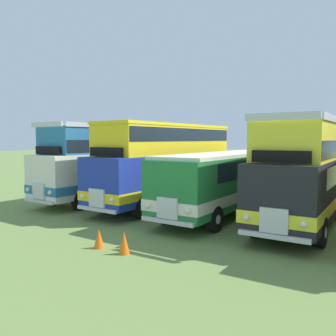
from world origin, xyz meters
TOP-DOWN VIEW (x-y plane):
  - bus_first_in_row at (-13.30, 0.13)m, footprint 2.88×10.82m
  - bus_second_in_row at (-9.50, 0.36)m, footprint 2.74×11.09m
  - bus_third_in_row at (-5.70, 0.03)m, footprint 2.71×11.00m
  - bus_fourth_in_row at (-1.90, -0.16)m, footprint 2.71×10.19m
  - cone_near_end at (-6.96, -7.83)m, footprint 0.36×0.36m
  - cone_mid_row at (-5.85, -7.85)m, footprint 0.36×0.36m

SIDE VIEW (x-z plane):
  - cone_near_end at x=-6.96m, z-range 0.00..0.66m
  - cone_mid_row at x=-5.85m, z-range 0.00..0.74m
  - bus_third_in_row at x=-5.70m, z-range 0.26..3.25m
  - bus_fourth_in_row at x=-1.90m, z-range 0.10..4.62m
  - bus_first_in_row at x=-13.30m, z-range 0.10..4.62m
  - bus_second_in_row at x=-9.50m, z-range 0.23..4.72m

